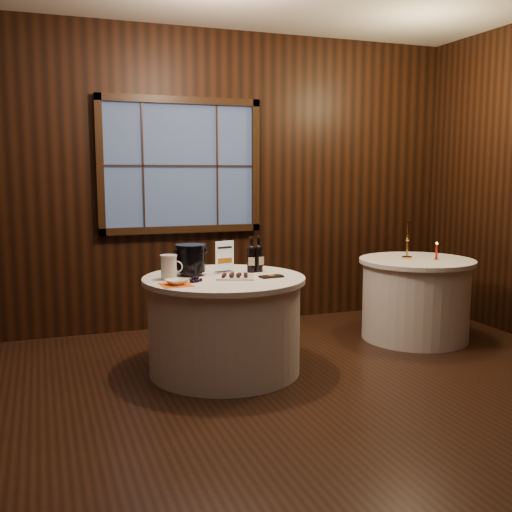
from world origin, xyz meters
name	(u,v)px	position (x,y,z in m)	size (l,w,h in m)	color
ground	(270,419)	(0.00, 0.00, 0.00)	(6.00, 6.00, 0.00)	black
back_wall	(180,176)	(0.00, 2.48, 1.54)	(6.00, 0.10, 3.00)	black
main_table	(224,324)	(0.00, 1.00, 0.39)	(1.28, 1.28, 0.77)	silver
side_table	(415,299)	(2.00, 1.30, 0.39)	(1.08, 1.08, 0.77)	silver
sign_stand	(224,262)	(0.05, 1.16, 0.86)	(0.17, 0.11, 0.27)	#B5B5BC
port_bottle_left	(251,257)	(0.27, 1.13, 0.90)	(0.07, 0.08, 0.30)	black
port_bottle_right	(259,256)	(0.34, 1.13, 0.90)	(0.07, 0.08, 0.30)	black
ice_bucket	(191,259)	(-0.23, 1.15, 0.90)	(0.24, 0.24, 0.25)	black
chocolate_plate	(235,277)	(0.05, 0.88, 0.79)	(0.33, 0.27, 0.04)	white
chocolate_box	(271,276)	(0.34, 0.85, 0.78)	(0.18, 0.09, 0.02)	black
grape_bunch	(196,280)	(-0.27, 0.84, 0.79)	(0.17, 0.09, 0.04)	black
glass_pitcher	(169,267)	(-0.43, 1.03, 0.87)	(0.17, 0.13, 0.19)	white
orange_napkin	(176,285)	(-0.43, 0.79, 0.77)	(0.22, 0.22, 0.00)	#E65713
cracker_bowl	(176,282)	(-0.43, 0.79, 0.79)	(0.15, 0.15, 0.04)	white
brass_candlestick	(407,245)	(1.94, 1.38, 0.90)	(0.10, 0.10, 0.35)	#B98039
red_candle	(437,253)	(2.14, 1.19, 0.84)	(0.05, 0.05, 0.17)	#B98039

